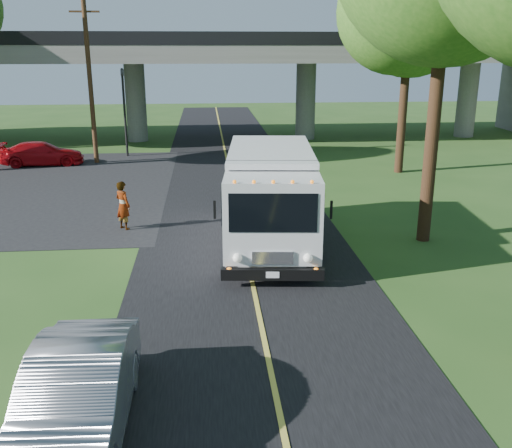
{
  "coord_description": "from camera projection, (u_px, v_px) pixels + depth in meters",
  "views": [
    {
      "loc": [
        -1.21,
        -9.1,
        6.38
      ],
      "look_at": [
        0.15,
        6.21,
        1.6
      ],
      "focal_mm": 40.0,
      "sensor_mm": 36.0,
      "label": 1
    }
  ],
  "objects": [
    {
      "name": "step_van",
      "position": [
        271.0,
        195.0,
        18.74
      ],
      "size": [
        3.48,
        7.79,
        3.17
      ],
      "rotation": [
        0.0,
        0.0,
        -0.1
      ],
      "color": "silver",
      "rests_on": "ground"
    },
    {
      "name": "traffic_signal",
      "position": [
        124.0,
        103.0,
        33.93
      ],
      "size": [
        0.18,
        0.22,
        5.2
      ],
      "color": "black",
      "rests_on": "ground"
    },
    {
      "name": "overpass",
      "position": [
        221.0,
        74.0,
        39.74
      ],
      "size": [
        54.0,
        10.0,
        7.3
      ],
      "color": "slate",
      "rests_on": "ground"
    },
    {
      "name": "tree_right_far",
      "position": [
        416.0,
        6.0,
        27.83
      ],
      "size": [
        5.77,
        5.67,
        10.99
      ],
      "color": "#382314",
      "rests_on": "ground"
    },
    {
      "name": "lane_line",
      "position": [
        242.0,
        235.0,
        20.15
      ],
      "size": [
        0.12,
        90.0,
        0.01
      ],
      "primitive_type": "cube",
      "color": "gold",
      "rests_on": "road"
    },
    {
      "name": "silver_sedan",
      "position": [
        76.0,
        398.0,
        9.52
      ],
      "size": [
        1.63,
        4.66,
        1.54
      ],
      "primitive_type": "imported",
      "rotation": [
        0.0,
        0.0,
        -0.0
      ],
      "color": "gray",
      "rests_on": "ground"
    },
    {
      "name": "red_sedan",
      "position": [
        42.0,
        154.0,
        32.06
      ],
      "size": [
        4.66,
        2.28,
        1.3
      ],
      "primitive_type": "imported",
      "rotation": [
        0.0,
        0.0,
        1.67
      ],
      "color": "#AB0A10",
      "rests_on": "ground"
    },
    {
      "name": "utility_pole",
      "position": [
        90.0,
        81.0,
        31.49
      ],
      "size": [
        1.6,
        0.26,
        9.0
      ],
      "color": "#472D19",
      "rests_on": "ground"
    },
    {
      "name": "pedestrian",
      "position": [
        123.0,
        206.0,
        20.61
      ],
      "size": [
        0.77,
        0.76,
        1.8
      ],
      "primitive_type": "imported",
      "rotation": [
        0.0,
        0.0,
        2.38
      ],
      "color": "gray",
      "rests_on": "ground"
    },
    {
      "name": "ground",
      "position": [
        277.0,
        404.0,
        10.65
      ],
      "size": [
        120.0,
        120.0,
        0.0
      ],
      "primitive_type": "plane",
      "color": "#284A1A",
      "rests_on": "ground"
    },
    {
      "name": "road",
      "position": [
        242.0,
        235.0,
        20.16
      ],
      "size": [
        7.0,
        90.0,
        0.02
      ],
      "primitive_type": "cube",
      "color": "black",
      "rests_on": "ground"
    }
  ]
}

